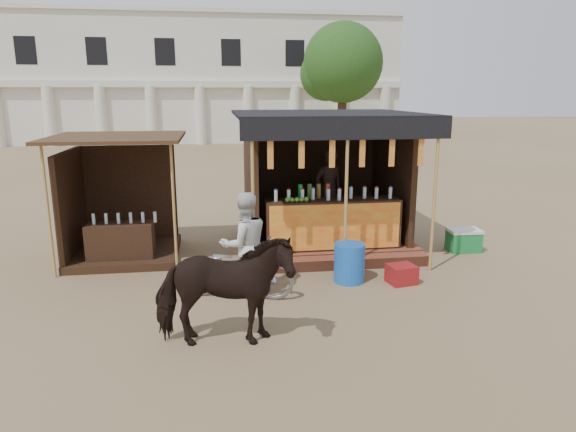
# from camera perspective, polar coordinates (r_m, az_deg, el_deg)

# --- Properties ---
(ground) EXTENTS (120.00, 120.00, 0.00)m
(ground) POSITION_cam_1_polar(r_m,az_deg,el_deg) (7.63, 1.73, -10.87)
(ground) COLOR #846B4C
(ground) RESTS_ON ground
(main_stall) EXTENTS (3.60, 3.61, 2.78)m
(main_stall) POSITION_cam_1_polar(r_m,az_deg,el_deg) (10.66, 4.04, 2.00)
(main_stall) COLOR brown
(main_stall) RESTS_ON ground
(secondary_stall) EXTENTS (2.40, 2.40, 2.38)m
(secondary_stall) POSITION_cam_1_polar(r_m,az_deg,el_deg) (10.52, -18.67, 0.17)
(secondary_stall) COLOR #352013
(secondary_stall) RESTS_ON ground
(cow) EXTENTS (1.80, 0.90, 1.48)m
(cow) POSITION_cam_1_polar(r_m,az_deg,el_deg) (6.51, -7.21, -8.30)
(cow) COLOR black
(cow) RESTS_ON ground
(motorbike) EXTENTS (1.91, 1.09, 0.95)m
(motorbike) POSITION_cam_1_polar(r_m,az_deg,el_deg) (8.10, -5.72, -5.85)
(motorbike) COLOR gray
(motorbike) RESTS_ON ground
(bystander) EXTENTS (0.96, 0.83, 1.67)m
(bystander) POSITION_cam_1_polar(r_m,az_deg,el_deg) (8.10, -4.84, -3.16)
(bystander) COLOR silver
(bystander) RESTS_ON ground
(blue_barrel) EXTENTS (0.61, 0.61, 0.67)m
(blue_barrel) POSITION_cam_1_polar(r_m,az_deg,el_deg) (8.83, 6.82, -5.19)
(blue_barrel) COLOR blue
(blue_barrel) RESTS_ON ground
(red_crate) EXTENTS (0.51, 0.46, 0.32)m
(red_crate) POSITION_cam_1_polar(r_m,az_deg,el_deg) (8.96, 12.50, -6.33)
(red_crate) COLOR maroon
(red_crate) RESTS_ON ground
(cooler) EXTENTS (0.65, 0.46, 0.46)m
(cooler) POSITION_cam_1_polar(r_m,az_deg,el_deg) (11.07, 18.93, -2.53)
(cooler) COLOR #1B7B39
(cooler) RESTS_ON ground
(background_building) EXTENTS (26.00, 7.45, 8.18)m
(background_building) POSITION_cam_1_polar(r_m,az_deg,el_deg) (36.81, -9.69, 14.59)
(background_building) COLOR silver
(background_building) RESTS_ON ground
(tree) EXTENTS (4.50, 4.40, 7.00)m
(tree) POSITION_cam_1_polar(r_m,az_deg,el_deg) (29.86, 5.68, 16.27)
(tree) COLOR #382314
(tree) RESTS_ON ground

